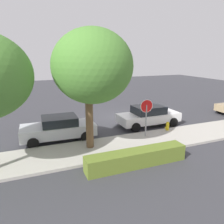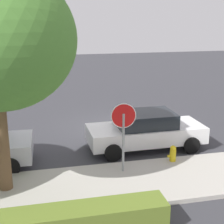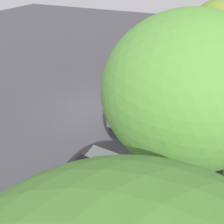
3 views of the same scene
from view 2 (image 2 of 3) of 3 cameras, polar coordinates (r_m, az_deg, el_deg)
ground_plane at (r=16.02m, az=-0.74°, el=-2.59°), size 60.00×60.00×0.00m
sidewalk_curb at (r=11.01m, az=5.59°, el=-11.34°), size 32.00×2.82×0.14m
stop_sign at (r=10.87m, az=1.92°, el=-2.42°), size 0.80×0.08×2.43m
parked_car_white at (r=13.43m, az=5.60°, el=-3.01°), size 4.52×2.05×1.47m
fire_hydrant at (r=12.26m, az=10.06°, el=-7.06°), size 0.30×0.22×0.72m
front_yard_hedge at (r=8.51m, az=-7.82°, el=-17.97°), size 4.93×0.79×0.76m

